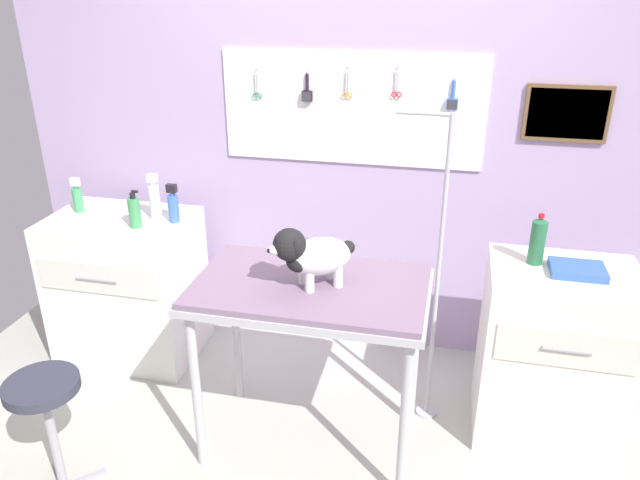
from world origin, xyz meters
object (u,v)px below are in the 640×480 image
(grooming_table, at_px, (310,301))
(shampoo_bottle, at_px, (173,206))
(cabinet_right, at_px, (552,353))
(soda_bottle, at_px, (538,241))
(counter_left, at_px, (128,286))
(stool, at_px, (46,405))
(dog, at_px, (311,255))
(grooming_arm, at_px, (435,289))

(grooming_table, relative_size, shampoo_bottle, 4.83)
(grooming_table, height_order, shampoo_bottle, shampoo_bottle)
(cabinet_right, distance_m, shampoo_bottle, 2.11)
(soda_bottle, bearing_deg, counter_left, 176.86)
(shampoo_bottle, bearing_deg, stool, -95.28)
(dog, bearing_deg, grooming_table, 114.28)
(cabinet_right, height_order, stool, cabinet_right)
(dog, xyz_separation_m, counter_left, (-1.26, 0.57, -0.60))
(counter_left, bearing_deg, dog, -24.41)
(counter_left, bearing_deg, stool, -77.92)
(grooming_arm, height_order, shampoo_bottle, grooming_arm)
(stool, bearing_deg, grooming_table, 28.74)
(grooming_arm, bearing_deg, cabinet_right, 2.21)
(counter_left, xyz_separation_m, shampoo_bottle, (0.34, 0.02, 0.53))
(dog, height_order, stool, dog)
(dog, height_order, soda_bottle, dog)
(dog, distance_m, cabinet_right, 1.32)
(shampoo_bottle, height_order, soda_bottle, soda_bottle)
(stool, distance_m, soda_bottle, 2.29)
(cabinet_right, height_order, soda_bottle, soda_bottle)
(dog, bearing_deg, cabinet_right, 19.21)
(counter_left, distance_m, soda_bottle, 2.31)
(grooming_arm, distance_m, soda_bottle, 0.52)
(grooming_table, xyz_separation_m, stool, (-1.02, -0.56, -0.32))
(grooming_arm, bearing_deg, dog, -145.29)
(grooming_table, relative_size, soda_bottle, 4.25)
(stool, height_order, soda_bottle, soda_bottle)
(shampoo_bottle, bearing_deg, cabinet_right, -5.70)
(grooming_table, bearing_deg, shampoo_bottle, 148.22)
(soda_bottle, bearing_deg, shampoo_bottle, 175.77)
(grooming_arm, relative_size, cabinet_right, 1.79)
(shampoo_bottle, bearing_deg, grooming_table, -31.78)
(counter_left, bearing_deg, cabinet_right, -4.47)
(grooming_arm, bearing_deg, counter_left, 173.37)
(cabinet_right, bearing_deg, stool, -156.77)
(grooming_table, bearing_deg, stool, -151.26)
(counter_left, xyz_separation_m, cabinet_right, (2.38, -0.19, 0.01))
(dog, xyz_separation_m, stool, (-1.03, -0.53, -0.56))
(counter_left, bearing_deg, grooming_arm, -6.63)
(grooming_table, distance_m, counter_left, 1.41)
(stool, bearing_deg, cabinet_right, 23.23)
(grooming_arm, relative_size, dog, 4.32)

